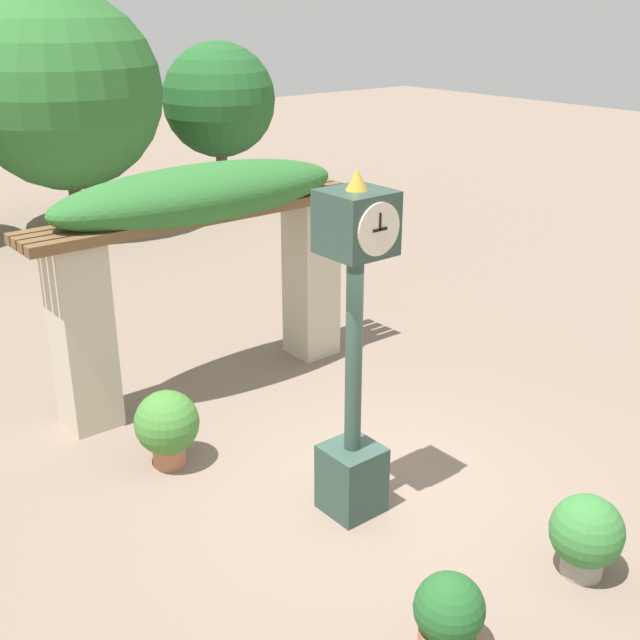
% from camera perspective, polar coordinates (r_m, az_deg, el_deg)
% --- Properties ---
extents(ground_plane, '(60.00, 60.00, 0.00)m').
position_cam_1_polar(ground_plane, '(8.59, 3.54, -11.77)').
color(ground_plane, '#7F6B5B').
extents(pedestal_clock, '(0.56, 0.61, 3.42)m').
position_cam_1_polar(pedestal_clock, '(7.44, 2.42, -2.68)').
color(pedestal_clock, '#2D473D').
rests_on(pedestal_clock, ground).
extents(pergola, '(4.56, 1.19, 2.91)m').
position_cam_1_polar(pergola, '(10.03, -8.28, 6.35)').
color(pergola, '#BCB299').
rests_on(pergola, ground).
extents(potted_plant_near_left, '(0.65, 0.65, 0.77)m').
position_cam_1_polar(potted_plant_near_left, '(7.59, 18.41, -14.24)').
color(potted_plant_near_left, gray).
rests_on(potted_plant_near_left, ground).
extents(potted_plant_near_right, '(0.56, 0.56, 0.70)m').
position_cam_1_polar(potted_plant_near_right, '(6.63, 9.14, -19.98)').
color(potted_plant_near_right, '#B26B4C').
rests_on(potted_plant_near_right, ground).
extents(potted_plant_far_left, '(0.70, 0.70, 0.87)m').
position_cam_1_polar(potted_plant_far_left, '(8.86, -10.82, -7.36)').
color(potted_plant_far_left, '#B26B4C').
rests_on(potted_plant_far_left, ground).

